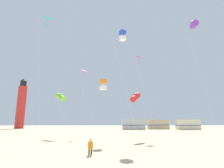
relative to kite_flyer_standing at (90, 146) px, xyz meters
The scene contains 13 objects.
kite_flyer_standing is the anchor object (origin of this frame).
kite_tube_lime 15.28m from the kite_flyer_standing, 112.84° to the left, with size 2.98×3.14×6.58m.
kite_diamond_magenta 17.03m from the kite_flyer_standing, 63.29° to the left, with size 2.87×2.46×11.95m.
kite_box_orange 8.34m from the kite_flyer_standing, 82.90° to the left, with size 2.93×2.93×6.85m.
kite_tube_scarlet 11.80m from the kite_flyer_standing, 62.89° to the left, with size 2.45×2.82×6.10m.
kite_diamond_cyan 13.38m from the kite_flyer_standing, 142.14° to the left, with size 1.39×1.39×13.16m.
kite_box_blue 13.03m from the kite_flyer_standing, 62.65° to the left, with size 2.91×1.97×12.55m.
kite_diamond_rainbow 17.84m from the kite_flyer_standing, 99.20° to the left, with size 1.22×1.22×10.60m.
kite_tube_violet 17.76m from the kite_flyer_standing, 25.25° to the left, with size 2.16×2.69×14.03m.
lighthouse_distant 55.41m from the kite_flyer_standing, 119.46° to the left, with size 2.80×2.80×16.80m.
rv_van_silver 39.68m from the kite_flyer_standing, 76.74° to the left, with size 6.45×2.37×2.80m.
rv_van_tan 45.62m from the kite_flyer_standing, 67.84° to the left, with size 6.52×2.57×2.80m.
rv_van_cream 44.81m from the kite_flyer_standing, 57.08° to the left, with size 6.47×2.43×2.80m.
Camera 1 is at (1.27, -7.32, 2.30)m, focal length 28.73 mm.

